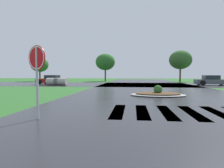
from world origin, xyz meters
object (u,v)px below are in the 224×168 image
Objects in this scene: car_dark_suv at (212,81)px; drainage_pipe_stack at (57,82)px; stop_sign at (37,65)px; median_island at (158,94)px; car_silver_hatch at (52,80)px.

drainage_pipe_stack is (-19.44, -2.38, -0.11)m from car_dark_suv.
stop_sign is 0.87× the size of drainage_pipe_stack.
median_island is at bearing -42.18° from drainage_pipe_stack.
median_island is 1.36× the size of drainage_pipe_stack.
stop_sign reaches higher than car_dark_suv.
car_silver_hatch is 21.76m from car_dark_suv.
stop_sign is 0.55× the size of car_silver_hatch.
stop_sign reaches higher than car_silver_hatch.
car_dark_suv reaches higher than median_island.
drainage_pipe_stack reaches higher than median_island.
stop_sign is 23.39m from car_dark_suv.
drainage_pipe_stack is at bearing 135.74° from stop_sign.
car_silver_hatch reaches higher than median_island.
car_dark_suv reaches higher than drainage_pipe_stack.
car_dark_suv reaches higher than car_silver_hatch.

